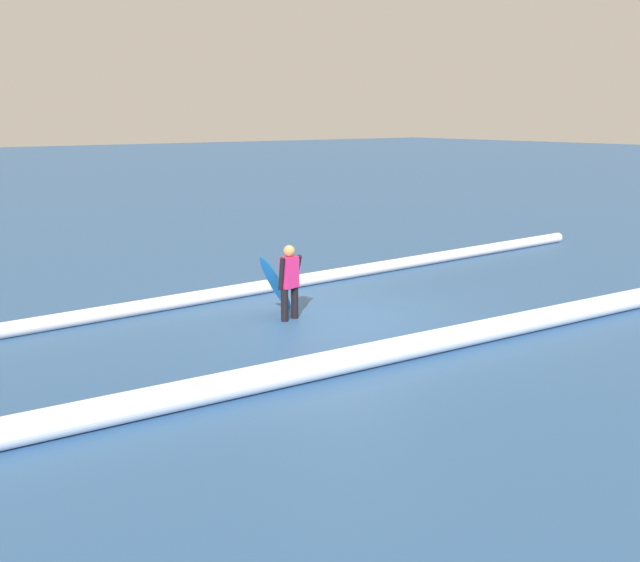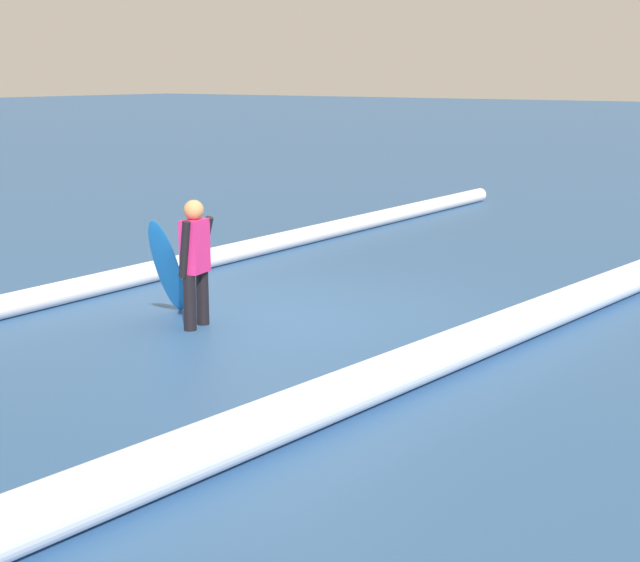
# 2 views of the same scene
# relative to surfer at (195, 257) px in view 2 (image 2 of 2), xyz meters

# --- Properties ---
(ground_plane) EXTENTS (172.95, 172.95, 0.00)m
(ground_plane) POSITION_rel_surfer_xyz_m (-0.91, 0.52, -0.79)
(ground_plane) COLOR #2C5384
(surfer) EXTENTS (0.51, 0.31, 1.43)m
(surfer) POSITION_rel_surfer_xyz_m (0.00, 0.00, 0.00)
(surfer) COLOR black
(surfer) RESTS_ON ground_plane
(surfboard) EXTENTS (1.27, 0.94, 1.32)m
(surfboard) POSITION_rel_surfer_xyz_m (0.08, -0.35, -0.15)
(surfboard) COLOR #268CE5
(surfboard) RESTS_ON ground_plane
(wave_crest_foreground) EXTENTS (25.14, 0.72, 0.28)m
(wave_crest_foreground) POSITION_rel_surfer_xyz_m (0.93, -2.08, -0.65)
(wave_crest_foreground) COLOR white
(wave_crest_foreground) RESTS_ON ground_plane
(wave_crest_midground) EXTENTS (16.53, 1.66, 0.39)m
(wave_crest_midground) POSITION_rel_surfer_xyz_m (-1.01, 3.12, -0.60)
(wave_crest_midground) COLOR white
(wave_crest_midground) RESTS_ON ground_plane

